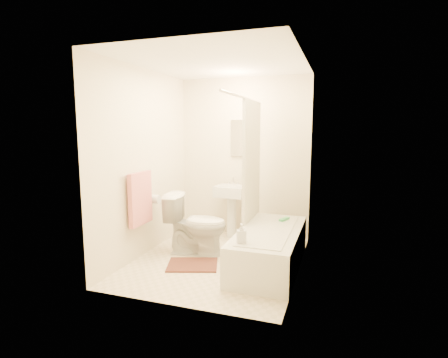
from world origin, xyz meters
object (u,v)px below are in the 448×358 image
(sink, at_px, (231,210))
(soap_bottle, at_px, (241,234))
(toilet, at_px, (196,224))
(bathtub, at_px, (269,248))
(bath_mat, at_px, (193,265))

(sink, distance_m, soap_bottle, 1.62)
(toilet, xyz_separation_m, sink, (0.23, 0.80, 0.04))
(bathtub, xyz_separation_m, soap_bottle, (-0.19, -0.57, 0.33))
(bath_mat, relative_size, soap_bottle, 2.80)
(toilet, relative_size, soap_bottle, 3.80)
(toilet, height_order, sink, sink)
(bathtub, bearing_deg, toilet, 172.61)
(toilet, bearing_deg, bathtub, -104.18)
(soap_bottle, bearing_deg, bath_mat, 156.96)
(toilet, bearing_deg, sink, -22.61)
(bathtub, bearing_deg, bath_mat, -162.67)
(bath_mat, bearing_deg, bathtub, 17.33)
(bath_mat, bearing_deg, toilet, 106.35)
(sink, bearing_deg, soap_bottle, -65.85)
(toilet, relative_size, bath_mat, 1.35)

